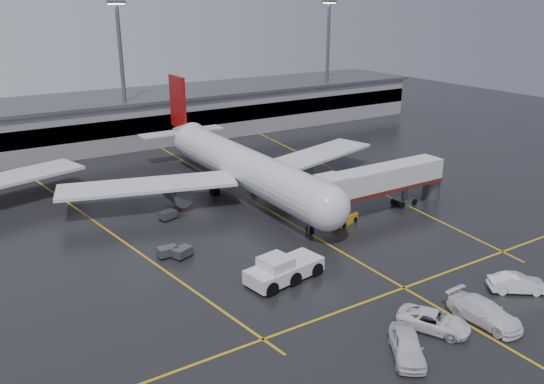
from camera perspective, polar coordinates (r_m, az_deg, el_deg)
ground at (r=69.23m, az=0.51°, el=-2.37°), size 220.00×220.00×0.00m
apron_line_centre at (r=69.22m, az=0.51°, el=-2.36°), size 0.25×90.00×0.02m
apron_line_stop at (r=53.84m, az=13.49°, el=-9.62°), size 60.00×0.25×0.02m
apron_line_left at (r=70.54m, az=-17.88°, el=-2.92°), size 9.99×69.35×0.02m
apron_line_right at (r=86.91m, az=6.93°, el=2.06°), size 7.57×69.64×0.02m
terminal at (r=109.85m, az=-13.28°, el=7.64°), size 122.00×19.00×8.60m
light_mast_mid at (r=101.20m, az=-15.28°, el=12.35°), size 3.00×1.20×25.45m
light_mast_right at (r=122.30m, az=5.79°, el=14.00°), size 3.00×1.20×25.45m
main_airliner at (r=75.74m, az=-3.46°, el=2.89°), size 48.80×45.60×14.10m
jet_bridge at (r=70.46m, az=11.35°, el=1.03°), size 19.90×3.40×6.05m
pushback_tractor at (r=53.18m, az=1.11°, el=-8.07°), size 8.27×4.47×2.81m
belt_loader at (r=67.13m, az=7.57°, el=-2.77°), size 3.70×2.34×2.18m
service_van_a at (r=47.93m, az=16.39°, el=-12.68°), size 5.15×6.41×1.62m
service_van_b at (r=50.18m, az=21.15°, el=-11.53°), size 2.96×6.62×1.89m
service_van_c at (r=56.16m, az=24.08°, el=-8.63°), size 5.27×4.47×1.71m
service_van_d at (r=44.19m, az=13.80°, el=-15.20°), size 4.99×5.80×1.88m
baggage_cart_a at (r=58.64m, az=-9.28°, el=-6.14°), size 2.34×1.94×1.12m
baggage_cart_b at (r=59.06m, az=-10.77°, el=-6.04°), size 2.08×1.42×1.12m
baggage_cart_c at (r=68.77m, az=-10.73°, el=-2.32°), size 2.31×1.87×1.12m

